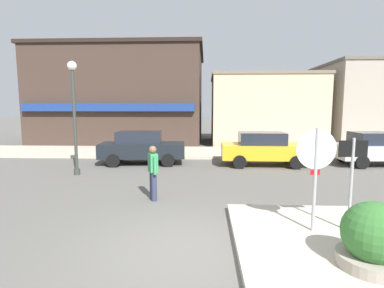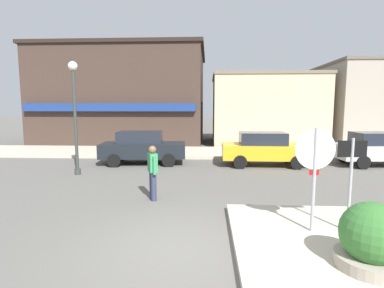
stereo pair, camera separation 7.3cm
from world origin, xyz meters
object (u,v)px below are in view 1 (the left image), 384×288
object	(u,v)px
planter	(373,242)
parked_car_nearest	(142,147)
one_way_sign	(352,175)
parked_car_second	(264,148)
parked_car_third	(378,148)
pedestrian_crossing_near	(153,171)
lamp_post	(74,101)
stop_sign	(316,166)

from	to	relation	value
planter	parked_car_nearest	bearing A→B (deg)	121.52
one_way_sign	parked_car_second	distance (m)	7.87
parked_car_third	pedestrian_crossing_near	xyz separation A→B (m)	(-9.58, -5.77, 0.06)
lamp_post	parked_car_third	xyz separation A→B (m)	(13.25, 2.62, -2.15)
one_way_sign	pedestrian_crossing_near	bearing A→B (deg)	152.66
parked_car_second	pedestrian_crossing_near	size ratio (longest dim) A/B	2.50
parked_car_second	parked_car_nearest	bearing A→B (deg)	178.63
planter	parked_car_second	distance (m)	9.29
parked_car_third	pedestrian_crossing_near	size ratio (longest dim) A/B	2.54
parked_car_second	parked_car_third	world-z (taller)	same
parked_car_nearest	pedestrian_crossing_near	world-z (taller)	pedestrian_crossing_near
parked_car_second	pedestrian_crossing_near	xyz separation A→B (m)	(-4.25, -5.51, 0.06)
lamp_post	planter	bearing A→B (deg)	-41.26
one_way_sign	pedestrian_crossing_near	distance (m)	5.11
planter	parked_car_third	bearing A→B (deg)	60.77
one_way_sign	parked_car_nearest	size ratio (longest dim) A/B	0.51
stop_sign	parked_car_nearest	size ratio (longest dim) A/B	0.56
stop_sign	parked_car_nearest	distance (m)	9.64
one_way_sign	lamp_post	world-z (taller)	lamp_post
pedestrian_crossing_near	parked_car_third	bearing A→B (deg)	31.08
parked_car_second	stop_sign	bearing A→B (deg)	-93.41
lamp_post	pedestrian_crossing_near	size ratio (longest dim) A/B	2.82
parked_car_nearest	parked_car_second	distance (m)	5.79
lamp_post	one_way_sign	bearing A→B (deg)	-33.86
one_way_sign	parked_car_nearest	world-z (taller)	one_way_sign
stop_sign	parked_car_third	distance (m)	10.02
parked_car_nearest	pedestrian_crossing_near	xyz separation A→B (m)	(1.54, -5.65, 0.06)
one_way_sign	planter	world-z (taller)	one_way_sign
parked_car_third	planter	bearing A→B (deg)	-119.23
one_way_sign	parked_car_third	bearing A→B (deg)	58.06
one_way_sign	parked_car_second	bearing A→B (deg)	92.00
parked_car_nearest	stop_sign	bearing A→B (deg)	-56.39
stop_sign	pedestrian_crossing_near	size ratio (longest dim) A/B	1.43
pedestrian_crossing_near	stop_sign	bearing A→B (deg)	-32.01
planter	parked_car_third	xyz separation A→B (m)	(5.34, 9.55, 0.25)
one_way_sign	parked_car_second	xyz separation A→B (m)	(-0.27, 7.84, -0.52)
one_way_sign	lamp_post	distance (m)	10.00
one_way_sign	parked_car_nearest	distance (m)	10.04
stop_sign	lamp_post	xyz separation A→B (m)	(-7.45, 5.52, 1.44)
stop_sign	pedestrian_crossing_near	world-z (taller)	stop_sign
lamp_post	stop_sign	bearing A→B (deg)	-36.54
planter	pedestrian_crossing_near	size ratio (longest dim) A/B	0.76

